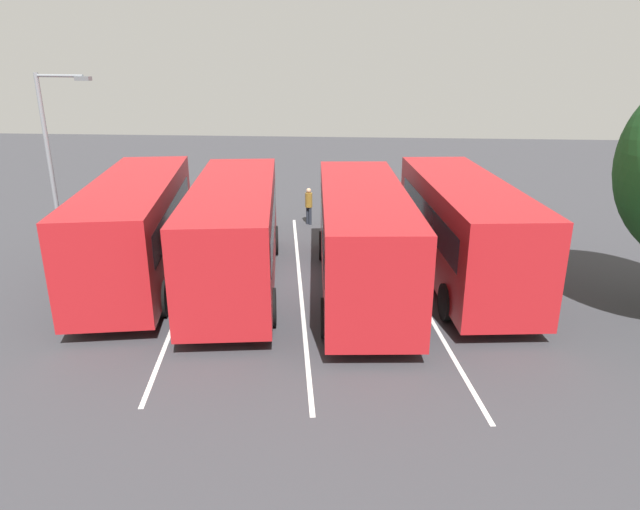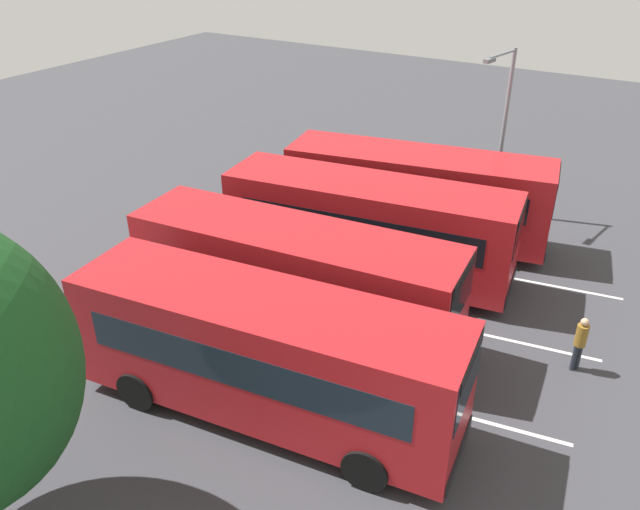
% 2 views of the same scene
% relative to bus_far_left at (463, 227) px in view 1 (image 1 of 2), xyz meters
% --- Properties ---
extents(ground_plane, '(72.99, 72.99, 0.00)m').
position_rel_bus_far_left_xyz_m(ground_plane, '(-0.70, 5.40, -1.87)').
color(ground_plane, '#38383D').
extents(bus_far_left, '(9.90, 3.62, 3.39)m').
position_rel_bus_far_left_xyz_m(bus_far_left, '(0.00, 0.00, 0.00)').
color(bus_far_left, '#AD191E').
rests_on(bus_far_left, ground).
extents(bus_center_left, '(9.86, 3.39, 3.39)m').
position_rel_bus_far_left_xyz_m(bus_center_left, '(-1.33, 3.32, 0.00)').
color(bus_center_left, '#AD191E').
rests_on(bus_center_left, ground).
extents(bus_center_right, '(9.93, 3.87, 3.39)m').
position_rel_bus_far_left_xyz_m(bus_center_right, '(-1.07, 7.47, 0.00)').
color(bus_center_right, '#AD191E').
rests_on(bus_center_right, ground).
extents(bus_far_right, '(9.97, 4.29, 3.39)m').
position_rel_bus_far_left_xyz_m(bus_far_right, '(-0.79, 10.87, 0.00)').
color(bus_far_right, '#AD191E').
rests_on(bus_far_right, ground).
extents(pedestrian, '(0.45, 0.45, 1.67)m').
position_rel_bus_far_left_xyz_m(pedestrian, '(6.25, 5.79, -0.89)').
color(pedestrian, '#232833').
rests_on(pedestrian, ground).
extents(street_lamp, '(0.59, 2.22, 6.70)m').
position_rel_bus_far_left_xyz_m(street_lamp, '(1.04, 14.42, 2.02)').
color(street_lamp, gray).
rests_on(street_lamp, ground).
extents(lane_stripe_outer_left, '(15.15, 2.41, 0.01)m').
position_rel_bus_far_left_xyz_m(lane_stripe_outer_left, '(-0.70, 1.65, -1.87)').
color(lane_stripe_outer_left, silver).
rests_on(lane_stripe_outer_left, ground).
extents(lane_stripe_inner_left, '(15.15, 2.41, 0.01)m').
position_rel_bus_far_left_xyz_m(lane_stripe_inner_left, '(-0.70, 5.40, -1.87)').
color(lane_stripe_inner_left, silver).
rests_on(lane_stripe_inner_left, ground).
extents(lane_stripe_inner_right, '(15.15, 2.41, 0.01)m').
position_rel_bus_far_left_xyz_m(lane_stripe_inner_right, '(-0.70, 9.15, -1.87)').
color(lane_stripe_inner_right, silver).
rests_on(lane_stripe_inner_right, ground).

